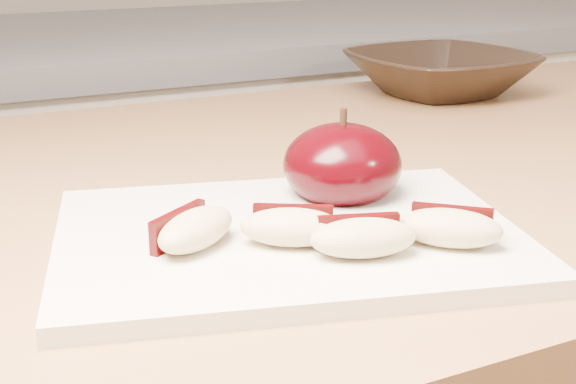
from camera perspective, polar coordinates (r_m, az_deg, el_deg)
name	(u,v)px	position (r m, az deg, el deg)	size (l,w,h in m)	color
back_cabinet	(29,317)	(1.43, -17.94, -8.47)	(2.40, 0.62, 0.94)	silver
cutting_board	(288,237)	(0.52, 0.00, -3.24)	(0.29, 0.21, 0.01)	silver
apple_half	(342,165)	(0.58, 3.88, 1.93)	(0.11, 0.11, 0.07)	black
apple_wedge_a	(194,229)	(0.49, -6.71, -2.63)	(0.07, 0.06, 0.02)	#D3BE86
apple_wedge_b	(292,226)	(0.49, 0.28, -2.47)	(0.07, 0.06, 0.02)	#D3BE86
apple_wedge_c	(363,237)	(0.47, 5.33, -3.21)	(0.07, 0.05, 0.02)	#D3BE86
apple_wedge_d	(450,227)	(0.50, 11.45, -2.48)	(0.07, 0.07, 0.02)	#D3BE86
bowl	(440,73)	(1.00, 10.73, 8.31)	(0.21, 0.21, 0.05)	black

